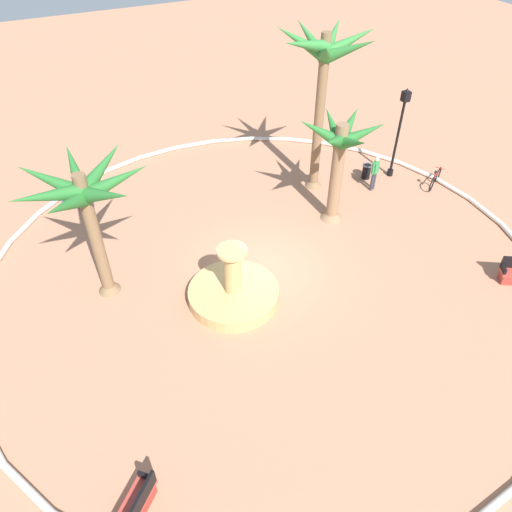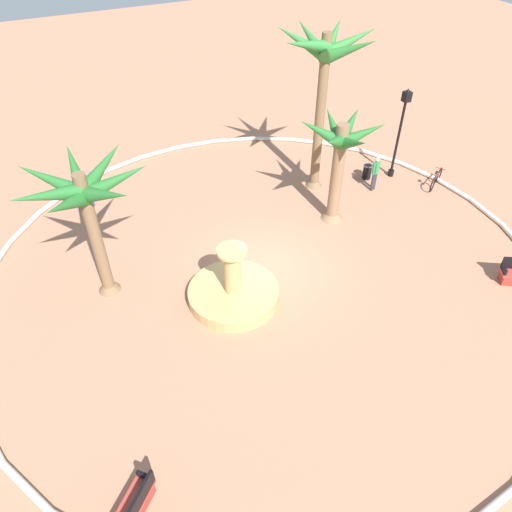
% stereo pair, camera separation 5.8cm
% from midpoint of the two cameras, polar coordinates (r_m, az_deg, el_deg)
% --- Properties ---
extents(ground_plane, '(80.00, 80.00, 0.00)m').
position_cam_midpoint_polar(ground_plane, '(18.46, 0.96, -1.34)').
color(ground_plane, tan).
extents(plaza_curb, '(20.98, 20.98, 0.20)m').
position_cam_midpoint_polar(plaza_curb, '(18.39, 0.97, -1.11)').
color(plaza_curb, silver).
rests_on(plaza_curb, ground).
extents(fountain, '(3.21, 3.21, 2.28)m').
position_cam_midpoint_polar(fountain, '(17.04, -2.77, -4.30)').
color(fountain, tan).
rests_on(fountain, ground).
extents(palm_tree_near_fountain, '(4.15, 4.33, 5.11)m').
position_cam_midpoint_polar(palm_tree_near_fountain, '(15.98, -19.72, 6.37)').
color(palm_tree_near_fountain, brown).
rests_on(palm_tree_near_fountain, ground).
extents(palm_tree_by_curb, '(4.07, 4.39, 7.14)m').
position_cam_midpoint_polar(palm_tree_by_curb, '(20.84, 7.86, 21.37)').
color(palm_tree_by_curb, brown).
rests_on(palm_tree_by_curb, ground).
extents(palm_tree_mid_plaza, '(3.44, 3.26, 4.60)m').
position_cam_midpoint_polar(palm_tree_mid_plaza, '(19.51, 9.78, 12.13)').
color(palm_tree_mid_plaza, '#8E6B4C').
rests_on(palm_tree_mid_plaza, ground).
extents(bench_west, '(1.47, 1.50, 1.00)m').
position_cam_midpoint_polar(bench_west, '(13.23, -14.47, -27.24)').
color(bench_west, '#B73D33').
rests_on(bench_west, ground).
extents(bench_north, '(1.58, 1.37, 1.00)m').
position_cam_midpoint_polar(bench_north, '(23.00, -20.56, 6.40)').
color(bench_north, '#335BA8').
rests_on(bench_north, ground).
extents(lamppost, '(0.32, 0.32, 4.33)m').
position_cam_midpoint_polar(lamppost, '(23.59, 16.55, 14.43)').
color(lamppost, black).
rests_on(lamppost, ground).
extents(trash_bin, '(0.46, 0.46, 0.73)m').
position_cam_midpoint_polar(trash_bin, '(24.05, 12.86, 9.78)').
color(trash_bin, black).
rests_on(trash_bin, ground).
extents(bicycle_red_frame, '(0.95, 1.50, 0.94)m').
position_cam_midpoint_polar(bicycle_red_frame, '(24.35, 20.37, 8.56)').
color(bicycle_red_frame, black).
rests_on(bicycle_red_frame, ground).
extents(person_cyclist_helmet, '(0.32, 0.49, 1.69)m').
position_cam_midpoint_polar(person_cyclist_helmet, '(22.95, 13.80, 9.66)').
color(person_cyclist_helmet, '#33333D').
rests_on(person_cyclist_helmet, ground).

